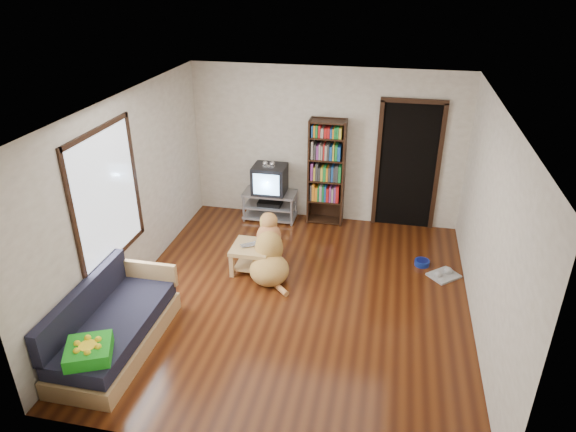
% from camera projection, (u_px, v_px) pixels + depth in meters
% --- Properties ---
extents(ground, '(5.00, 5.00, 0.00)m').
position_uv_depth(ground, '(296.00, 298.00, 6.86)').
color(ground, '#50240D').
rests_on(ground, ground).
extents(ceiling, '(5.00, 5.00, 0.00)m').
position_uv_depth(ceiling, '(298.00, 105.00, 5.71)').
color(ceiling, white).
rests_on(ceiling, ground).
extents(wall_back, '(4.50, 0.00, 4.50)m').
position_uv_depth(wall_back, '(326.00, 146.00, 8.48)').
color(wall_back, silver).
rests_on(wall_back, ground).
extents(wall_front, '(4.50, 0.00, 4.50)m').
position_uv_depth(wall_front, '(237.00, 343.00, 4.09)').
color(wall_front, silver).
rests_on(wall_front, ground).
extents(wall_left, '(0.00, 5.00, 5.00)m').
position_uv_depth(wall_left, '(128.00, 195.00, 6.70)').
color(wall_left, silver).
rests_on(wall_left, ground).
extents(wall_right, '(0.00, 5.00, 5.00)m').
position_uv_depth(wall_right, '(489.00, 228.00, 5.87)').
color(wall_right, silver).
rests_on(wall_right, ground).
extents(green_cushion, '(0.58, 0.58, 0.15)m').
position_uv_depth(green_cushion, '(89.00, 351.00, 5.20)').
color(green_cushion, '#1D9D1D').
rests_on(green_cushion, sofa).
extents(laptop, '(0.33, 0.31, 0.02)m').
position_uv_depth(laptop, '(251.00, 246.00, 7.29)').
color(laptop, silver).
rests_on(laptop, coffee_table).
extents(dog_bowl, '(0.22, 0.22, 0.08)m').
position_uv_depth(dog_bowl, '(422.00, 263.00, 7.59)').
color(dog_bowl, navy).
rests_on(dog_bowl, ground).
extents(grey_rag, '(0.51, 0.51, 0.03)m').
position_uv_depth(grey_rag, '(444.00, 275.00, 7.33)').
color(grey_rag, '#A8A8A8').
rests_on(grey_rag, ground).
extents(window, '(0.03, 1.46, 1.70)m').
position_uv_depth(window, '(107.00, 197.00, 6.17)').
color(window, white).
rests_on(window, wall_left).
extents(doorway, '(1.03, 0.05, 2.19)m').
position_uv_depth(doorway, '(408.00, 163.00, 8.29)').
color(doorway, black).
rests_on(doorway, wall_back).
extents(tv_stand, '(0.90, 0.45, 0.50)m').
position_uv_depth(tv_stand, '(270.00, 204.00, 8.88)').
color(tv_stand, '#99999E').
rests_on(tv_stand, ground).
extents(crt_tv, '(0.55, 0.52, 0.58)m').
position_uv_depth(crt_tv, '(270.00, 178.00, 8.69)').
color(crt_tv, black).
rests_on(crt_tv, tv_stand).
extents(bookshelf, '(0.60, 0.30, 1.80)m').
position_uv_depth(bookshelf, '(327.00, 167.00, 8.46)').
color(bookshelf, black).
rests_on(bookshelf, ground).
extents(sofa, '(0.80, 1.80, 0.80)m').
position_uv_depth(sofa, '(113.00, 329.00, 5.88)').
color(sofa, tan).
rests_on(sofa, ground).
extents(coffee_table, '(0.55, 0.55, 0.40)m').
position_uv_depth(coffee_table, '(252.00, 253.00, 7.37)').
color(coffee_table, tan).
rests_on(coffee_table, ground).
extents(dog, '(0.69, 1.00, 0.89)m').
position_uv_depth(dog, '(269.00, 255.00, 7.24)').
color(dog, tan).
rests_on(dog, ground).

